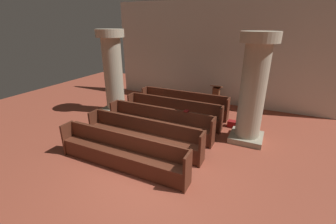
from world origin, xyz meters
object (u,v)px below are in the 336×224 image
pew_row_3 (143,134)px  pillar_far_side (113,71)px  pillar_aisle_side (253,88)px  kneeler_box_red (234,124)px  pew_row_0 (183,102)px  lectern (216,99)px  pew_row_2 (159,121)px  hymn_book (186,111)px  pew_row_4 (121,151)px  pew_row_1 (173,110)px

pew_row_3 → pillar_far_side: (-2.67, 2.16, 1.24)m
pillar_aisle_side → kneeler_box_red: size_ratio=7.72×
pillar_far_side → kneeler_box_red: size_ratio=7.72×
pew_row_0 → pew_row_3: bearing=-90.0°
pillar_aisle_side → lectern: 3.18m
pew_row_2 → pew_row_3: size_ratio=1.00×
pillar_far_side → hymn_book: pillar_far_side is taller
pew_row_3 → pew_row_4: same height
lectern → kneeler_box_red: bearing=-55.4°
pew_row_1 → hymn_book: 1.31m
lectern → pew_row_1: bearing=-115.9°
hymn_book → kneeler_box_red: size_ratio=0.44×
pew_row_0 → pew_row_2: (0.00, -2.12, 0.00)m
pew_row_0 → pew_row_4: 4.24m
pew_row_1 → pillar_far_side: 2.94m
kneeler_box_red → pew_row_0: bearing=167.7°
pew_row_3 → pew_row_4: (0.00, -1.06, 0.00)m
pew_row_0 → pew_row_1: (0.00, -1.06, 0.00)m
pew_row_2 → pillar_far_side: size_ratio=1.12×
pew_row_2 → hymn_book: (0.88, 0.19, 0.43)m
kneeler_box_red → pillar_far_side: bearing=-173.6°
pew_row_1 → pew_row_4: 3.18m
pew_row_0 → pillar_far_side: bearing=-159.1°
pew_row_0 → pillar_far_side: pillar_far_side is taller
pew_row_2 → pillar_aisle_side: bearing=17.3°
pillar_aisle_side → kneeler_box_red: pillar_aisle_side is taller
pew_row_4 → lectern: lectern is taller
lectern → hymn_book: lectern is taller
pew_row_1 → pew_row_4: same height
pew_row_1 → hymn_book: bearing=-44.8°
pew_row_1 → pew_row_4: size_ratio=1.00×
pew_row_2 → pew_row_3: same height
pew_row_3 → kneeler_box_red: size_ratio=8.61×
pew_row_1 → lectern: size_ratio=3.43×
kneeler_box_red → hymn_book: bearing=-131.6°
pew_row_1 → lectern: 2.44m
pillar_aisle_side → hymn_book: 2.11m
hymn_book → kneeler_box_red: hymn_book is taller
pillar_far_side → kneeler_box_red: 5.13m
pew_row_2 → lectern: (1.07, 3.25, -0.04)m
pew_row_0 → pew_row_2: same height
pillar_far_side → kneeler_box_red: (4.84, 0.55, -1.62)m
pew_row_1 → pillar_aisle_side: size_ratio=1.12×
pew_row_4 → pillar_aisle_side: 4.21m
pew_row_0 → kneeler_box_red: pew_row_0 is taller
pew_row_1 → pew_row_2: (0.00, -1.06, 0.00)m
hymn_book → pillar_aisle_side: bearing=19.8°
kneeler_box_red → pew_row_3: bearing=-128.8°
pew_row_1 → pillar_far_side: (-2.67, 0.04, 1.24)m
pew_row_1 → lectern: bearing=64.1°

